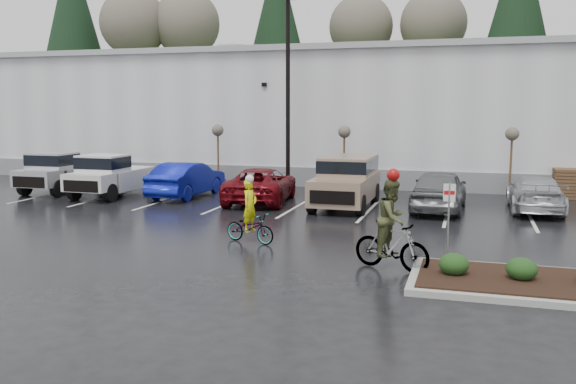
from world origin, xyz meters
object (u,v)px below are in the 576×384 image
(sapling_mid, at_px, (344,135))
(cyclist_olive, at_px, (392,234))
(suv_tan, at_px, (346,182))
(sapling_west, at_px, (218,134))
(fire_lane_sign, at_px, (449,214))
(car_grey, at_px, (439,190))
(car_red, at_px, (261,185))
(pickup_white, at_px, (115,174))
(lamppost, at_px, (288,72))
(car_blue, at_px, (187,179))
(sapling_east, at_px, (512,138))
(cyclist_hivis, at_px, (250,221))
(car_far_silver, at_px, (535,194))
(pickup_silver, at_px, (65,171))
(pallet_stack_a, at_px, (567,183))

(sapling_mid, height_order, cyclist_olive, sapling_mid)
(suv_tan, bearing_deg, sapling_west, 150.59)
(fire_lane_sign, distance_m, car_grey, 8.86)
(car_red, bearing_deg, pickup_white, -5.95)
(lamppost, distance_m, car_blue, 6.82)
(sapling_east, height_order, fire_lane_sign, sapling_east)
(lamppost, relative_size, cyclist_olive, 3.57)
(car_blue, bearing_deg, sapling_east, -164.25)
(sapling_east, bearing_deg, cyclist_hivis, -124.99)
(lamppost, xyz_separation_m, car_blue, (-4.08, -2.43, -4.89))
(lamppost, xyz_separation_m, cyclist_hivis, (1.95, -10.50, -5.03))
(suv_tan, distance_m, cyclist_hivis, 7.47)
(car_red, xyz_separation_m, car_grey, (7.49, -0.08, 0.09))
(pickup_white, xyz_separation_m, car_far_silver, (18.23, 0.95, -0.28))
(sapling_west, bearing_deg, car_red, -46.92)
(car_red, bearing_deg, suv_tan, 168.65)
(car_grey, bearing_deg, sapling_east, -123.47)
(sapling_mid, height_order, car_grey, sapling_mid)
(sapling_east, height_order, cyclist_hivis, sapling_east)
(pickup_white, height_order, car_grey, pickup_white)
(pickup_silver, xyz_separation_m, pickup_white, (3.09, -0.55, 0.00))
(fire_lane_sign, bearing_deg, pallet_stack_a, 71.19)
(pickup_silver, relative_size, cyclist_hivis, 2.50)
(pallet_stack_a, bearing_deg, sapling_west, -176.53)
(sapling_west, height_order, pickup_silver, sapling_west)
(car_far_silver, xyz_separation_m, cyclist_olive, (-4.33, -10.28, 0.22))
(pickup_silver, xyz_separation_m, car_blue, (6.46, 0.07, -0.18))
(car_blue, bearing_deg, sapling_mid, -150.41)
(car_blue, xyz_separation_m, suv_tan, (7.50, -0.76, 0.23))
(cyclist_olive, bearing_deg, sapling_east, 4.63)
(pallet_stack_a, relative_size, fire_lane_sign, 0.61)
(pallet_stack_a, xyz_separation_m, cyclist_olive, (-6.05, -14.38, 0.25))
(sapling_west, height_order, car_blue, sapling_west)
(pickup_white, distance_m, suv_tan, 10.88)
(fire_lane_sign, xyz_separation_m, car_far_silver, (2.98, 9.70, -0.70))
(car_red, distance_m, cyclist_hivis, 7.94)
(car_blue, distance_m, cyclist_hivis, 10.08)
(cyclist_olive, bearing_deg, pickup_silver, 79.29)
(car_red, xyz_separation_m, suv_tan, (3.77, -0.28, 0.29))
(sapling_west, xyz_separation_m, car_far_silver, (14.78, -3.10, -2.03))
(pallet_stack_a, height_order, car_grey, car_grey)
(sapling_east, bearing_deg, pickup_white, -166.94)
(lamppost, height_order, car_far_silver, lamppost)
(sapling_west, bearing_deg, car_far_silver, -11.83)
(car_far_silver, bearing_deg, cyclist_olive, 66.88)
(sapling_east, relative_size, car_red, 0.60)
(sapling_west, relative_size, car_grey, 0.65)
(suv_tan, distance_m, cyclist_olive, 9.68)
(pickup_silver, distance_m, cyclist_olive, 19.66)
(lamppost, distance_m, cyclist_hivis, 11.81)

